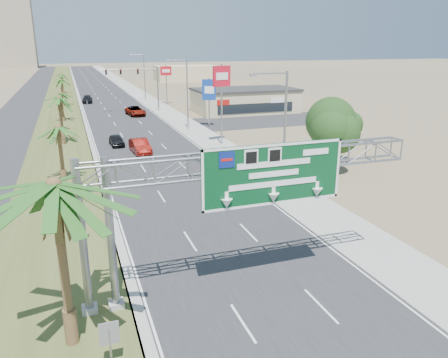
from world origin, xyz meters
name	(u,v)px	position (x,y,z in m)	size (l,w,h in m)	color
road	(102,92)	(0.00, 110.00, 0.01)	(12.00, 300.00, 0.02)	#28282B
sidewalk_right	(135,91)	(8.50, 110.00, 0.05)	(4.00, 300.00, 0.10)	#9E9B93
median_grass	(61,94)	(-10.00, 110.00, 0.06)	(7.00, 300.00, 0.12)	#3E4D22
opposing_road	(31,95)	(-17.00, 110.00, 0.01)	(8.00, 300.00, 0.02)	#28282B
sign_gantry	(240,174)	(-1.06, 9.93, 6.06)	(16.75, 1.24, 7.50)	gray
palm_near	(54,186)	(-9.20, 8.00, 6.93)	(5.70, 5.70, 8.35)	brown
palm_row_b	(58,128)	(-9.50, 32.00, 4.90)	(3.99, 3.99, 5.95)	brown
palm_row_c	(59,99)	(-9.50, 48.00, 5.66)	(3.99, 3.99, 6.75)	brown
palm_row_d	(61,94)	(-9.50, 66.00, 4.42)	(3.99, 3.99, 5.45)	brown
palm_row_e	(61,81)	(-9.50, 85.00, 5.09)	(3.99, 3.99, 6.15)	brown
palm_row_f	(61,75)	(-9.50, 110.00, 4.71)	(3.99, 3.99, 5.75)	brown
streetlight_near	(282,140)	(7.30, 22.00, 4.69)	(3.27, 0.44, 10.00)	gray
streetlight_mid	(186,98)	(7.30, 52.00, 4.69)	(3.27, 0.44, 10.00)	gray
streetlight_far	(144,79)	(7.30, 88.00, 4.69)	(3.27, 0.44, 10.00)	gray
signal_mast	(147,85)	(5.17, 71.97, 4.85)	(10.28, 0.71, 8.00)	gray
store_building	(245,101)	(22.00, 66.00, 2.00)	(18.00, 10.00, 4.00)	#CAB688
oak_near	(337,127)	(15.00, 26.00, 4.53)	(4.50, 4.50, 6.80)	brown
oak_far	(339,126)	(18.00, 30.00, 3.82)	(3.50, 3.50, 5.60)	brown
median_signback_a	(109,337)	(-7.80, 6.00, 1.45)	(0.75, 0.08, 2.08)	gray
median_signback_b	(79,222)	(-8.50, 18.00, 1.45)	(0.75, 0.08, 2.08)	gray
tower_distant	(13,33)	(-32.00, 250.00, 17.50)	(20.00, 16.00, 35.00)	gray
building_distant_right	(185,73)	(30.00, 140.00, 2.50)	(20.00, 12.00, 5.00)	#CAB688
car_left_lane	(116,140)	(-3.36, 45.34, 0.66)	(1.57, 3.90, 1.33)	black
car_mid_lane	(140,146)	(-1.22, 40.54, 0.81)	(1.72, 4.94, 1.63)	maroon
car_right_lane	(135,111)	(2.40, 68.49, 0.78)	(2.60, 5.64, 1.57)	gray
car_far	(87,99)	(-4.68, 89.24, 0.73)	(2.04, 5.02, 1.46)	black
pole_sign_red_near	(222,81)	(9.00, 41.54, 7.70)	(2.39, 0.97, 9.72)	gray
pole_sign_blue	(209,92)	(11.22, 53.64, 5.28)	(1.95, 1.09, 7.24)	gray
pole_sign_red_far	(166,74)	(10.58, 80.30, 6.25)	(2.20, 0.36, 7.94)	gray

